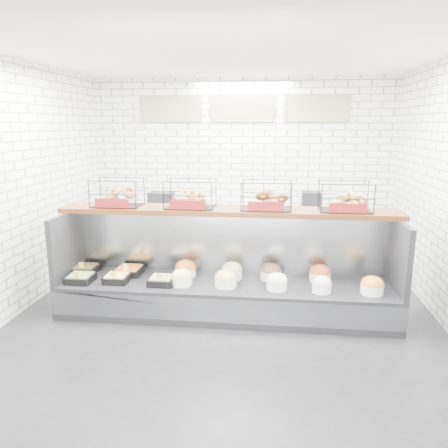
# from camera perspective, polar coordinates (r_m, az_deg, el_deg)

# --- Properties ---
(ground) EXTENTS (5.50, 5.50, 0.00)m
(ground) POSITION_cam_1_polar(r_m,az_deg,el_deg) (5.19, -0.12, -12.85)
(ground) COLOR black
(ground) RESTS_ON ground
(room_shell) EXTENTS (5.02, 5.51, 3.01)m
(room_shell) POSITION_cam_1_polar(r_m,az_deg,el_deg) (5.27, 0.64, 10.77)
(room_shell) COLOR white
(room_shell) RESTS_ON ground
(display_case) EXTENTS (4.00, 0.90, 1.20)m
(display_case) POSITION_cam_1_polar(r_m,az_deg,el_deg) (5.37, 0.30, -8.09)
(display_case) COLOR black
(display_case) RESTS_ON ground
(bagel_shelf) EXTENTS (4.10, 0.50, 0.40)m
(bagel_shelf) POSITION_cam_1_polar(r_m,az_deg,el_deg) (5.26, 0.54, 3.23)
(bagel_shelf) COLOR #3B1C0C
(bagel_shelf) RESTS_ON display_case
(prep_counter) EXTENTS (4.00, 0.60, 1.20)m
(prep_counter) POSITION_cam_1_polar(r_m,az_deg,el_deg) (7.31, 2.03, -1.25)
(prep_counter) COLOR #93969B
(prep_counter) RESTS_ON ground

